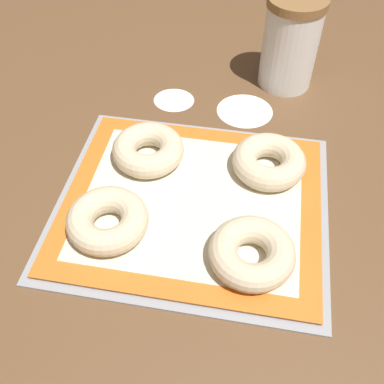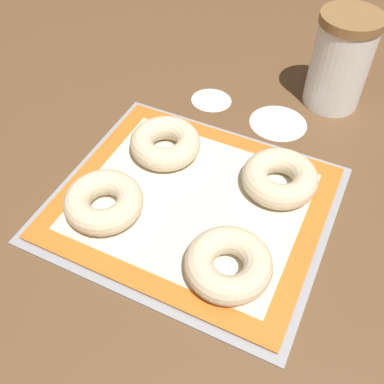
{
  "view_description": "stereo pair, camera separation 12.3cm",
  "coord_description": "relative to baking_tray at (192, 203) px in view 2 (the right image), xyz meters",
  "views": [
    {
      "loc": [
        0.07,
        -0.46,
        0.55
      ],
      "look_at": [
        -0.01,
        -0.02,
        0.03
      ],
      "focal_mm": 42.0,
      "sensor_mm": 36.0,
      "label": 1
    },
    {
      "loc": [
        0.19,
        -0.42,
        0.55
      ],
      "look_at": [
        -0.01,
        -0.02,
        0.03
      ],
      "focal_mm": 42.0,
      "sensor_mm": 36.0,
      "label": 2
    }
  ],
  "objects": [
    {
      "name": "bagel_back_left",
      "position": [
        -0.09,
        0.08,
        0.03
      ],
      "size": [
        0.12,
        0.12,
        0.04
      ],
      "color": "beige",
      "rests_on": "baking_mat"
    },
    {
      "name": "baking_tray",
      "position": [
        0.0,
        0.0,
        0.0
      ],
      "size": [
        0.42,
        0.37,
        0.01
      ],
      "color": "#93969B",
      "rests_on": "ground_plane"
    },
    {
      "name": "ground_plane",
      "position": [
        0.01,
        0.02,
        -0.0
      ],
      "size": [
        2.8,
        2.8,
        0.0
      ],
      "primitive_type": "plane",
      "color": "brown"
    },
    {
      "name": "flour_canister",
      "position": [
        0.13,
        0.36,
        0.09
      ],
      "size": [
        0.11,
        0.11,
        0.18
      ],
      "color": "white",
      "rests_on": "ground_plane"
    },
    {
      "name": "baking_mat",
      "position": [
        -0.0,
        0.0,
        0.01
      ],
      "size": [
        0.4,
        0.34,
        0.0
      ],
      "color": "orange",
      "rests_on": "baking_tray"
    },
    {
      "name": "bagel_back_right",
      "position": [
        0.11,
        0.09,
        0.03
      ],
      "size": [
        0.12,
        0.12,
        0.04
      ],
      "color": "beige",
      "rests_on": "baking_mat"
    },
    {
      "name": "bagel_front_left",
      "position": [
        -0.11,
        -0.07,
        0.03
      ],
      "size": [
        0.12,
        0.12,
        0.04
      ],
      "color": "beige",
      "rests_on": "baking_mat"
    },
    {
      "name": "flour_patch_near",
      "position": [
        0.06,
        0.25,
        -0.0
      ],
      "size": [
        0.11,
        0.1,
        0.0
      ],
      "color": "white",
      "rests_on": "ground_plane"
    },
    {
      "name": "flour_patch_far",
      "position": [
        -0.08,
        0.26,
        -0.0
      ],
      "size": [
        0.08,
        0.07,
        0.0
      ],
      "color": "white",
      "rests_on": "ground_plane"
    },
    {
      "name": "bagel_front_right",
      "position": [
        0.1,
        -0.09,
        0.03
      ],
      "size": [
        0.12,
        0.12,
        0.04
      ],
      "color": "beige",
      "rests_on": "baking_mat"
    }
  ]
}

